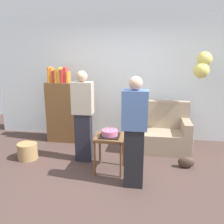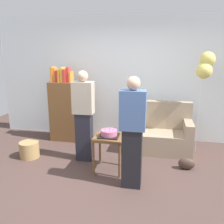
# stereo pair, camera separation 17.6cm
# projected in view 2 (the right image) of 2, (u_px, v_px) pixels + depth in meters

# --- Properties ---
(ground_plane) EXTENTS (8.00, 8.00, 0.00)m
(ground_plane) POSITION_uv_depth(u_px,v_px,m) (108.00, 180.00, 3.84)
(ground_plane) COLOR #4C3833
(wall_back) EXTENTS (6.00, 0.10, 2.70)m
(wall_back) POSITION_uv_depth(u_px,v_px,m) (127.00, 78.00, 5.45)
(wall_back) COLOR silver
(wall_back) RESTS_ON ground_plane
(couch) EXTENTS (1.10, 0.70, 0.96)m
(couch) POSITION_uv_depth(u_px,v_px,m) (163.00, 134.00, 4.90)
(couch) COLOR gray
(couch) RESTS_ON ground_plane
(bookshelf) EXTENTS (0.80, 0.36, 1.62)m
(bookshelf) POSITION_uv_depth(u_px,v_px,m) (69.00, 110.00, 5.39)
(bookshelf) COLOR brown
(bookshelf) RESTS_ON ground_plane
(side_table) EXTENTS (0.48, 0.48, 0.61)m
(side_table) POSITION_uv_depth(u_px,v_px,m) (109.00, 142.00, 4.01)
(side_table) COLOR brown
(side_table) RESTS_ON ground_plane
(birthday_cake) EXTENTS (0.32, 0.32, 0.17)m
(birthday_cake) POSITION_uv_depth(u_px,v_px,m) (109.00, 133.00, 3.98)
(birthday_cake) COLOR black
(birthday_cake) RESTS_ON side_table
(person_blowing_candles) EXTENTS (0.36, 0.22, 1.63)m
(person_blowing_candles) POSITION_uv_depth(u_px,v_px,m) (84.00, 116.00, 4.35)
(person_blowing_candles) COLOR #23232D
(person_blowing_candles) RESTS_ON ground_plane
(person_holding_cake) EXTENTS (0.36, 0.22, 1.63)m
(person_holding_cake) POSITION_uv_depth(u_px,v_px,m) (132.00, 133.00, 3.47)
(person_holding_cake) COLOR black
(person_holding_cake) RESTS_ON ground_plane
(wicker_basket) EXTENTS (0.36, 0.36, 0.30)m
(wicker_basket) POSITION_uv_depth(u_px,v_px,m) (29.00, 150.00, 4.61)
(wicker_basket) COLOR #A88451
(wicker_basket) RESTS_ON ground_plane
(handbag) EXTENTS (0.28, 0.14, 0.20)m
(handbag) POSITION_uv_depth(u_px,v_px,m) (187.00, 164.00, 4.15)
(handbag) COLOR #473328
(handbag) RESTS_ON ground_plane
(balloon_bunch) EXTENTS (0.34, 0.36, 1.94)m
(balloon_bunch) POSITION_uv_depth(u_px,v_px,m) (206.00, 65.00, 4.53)
(balloon_bunch) COLOR silver
(balloon_bunch) RESTS_ON ground_plane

